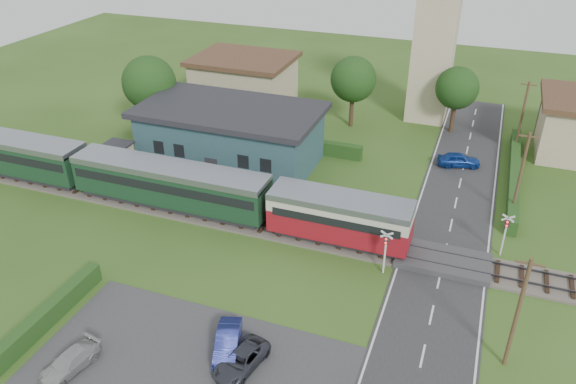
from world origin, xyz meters
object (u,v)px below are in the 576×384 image
(station_building, at_px, (231,135))
(church_tower, at_px, (438,21))
(car_park_dark, at_px, (241,360))
(equipment_hut, at_px, (118,157))
(car_on_road, at_px, (459,160))
(pedestrian_near, at_px, (295,193))
(crossing_signal_far, at_px, (506,229))
(pedestrian_far, at_px, (142,170))
(house_west, at_px, (244,80))
(car_park_blue, at_px, (228,342))
(crossing_signal_near, at_px, (386,246))
(train, at_px, (135,177))
(car_park_silver, at_px, (69,362))

(station_building, bearing_deg, church_tower, 48.59)
(station_building, bearing_deg, car_park_dark, -63.52)
(equipment_hut, distance_m, car_on_road, 30.03)
(church_tower, relative_size, pedestrian_near, 9.21)
(crossing_signal_far, bearing_deg, pedestrian_far, 179.82)
(house_west, bearing_deg, car_park_blue, -67.22)
(car_park_blue, bearing_deg, crossing_signal_near, 38.32)
(train, bearing_deg, car_park_dark, -41.00)
(car_park_dark, bearing_deg, car_park_silver, -147.28)
(church_tower, bearing_deg, house_west, -171.47)
(pedestrian_near, bearing_deg, car_park_silver, 58.03)
(church_tower, height_order, car_park_blue, church_tower)
(pedestrian_far, bearing_deg, house_west, 1.66)
(train, distance_m, car_park_dark, 20.17)
(equipment_hut, bearing_deg, pedestrian_far, -14.17)
(crossing_signal_near, distance_m, car_on_road, 17.98)
(equipment_hut, distance_m, station_building, 9.92)
(car_on_road, bearing_deg, pedestrian_far, 101.46)
(car_on_road, bearing_deg, pedestrian_near, 120.75)
(equipment_hut, relative_size, pedestrian_near, 1.33)
(car_park_blue, relative_size, car_park_dark, 0.98)
(house_west, bearing_deg, station_building, -70.35)
(station_building, distance_m, church_tower, 23.89)
(crossing_signal_far, bearing_deg, car_park_dark, -128.84)
(car_on_road, bearing_deg, house_west, 56.50)
(car_park_blue, distance_m, car_park_dark, 1.52)
(train, height_order, car_park_blue, train)
(church_tower, distance_m, car_park_silver, 45.31)
(house_west, bearing_deg, train, -87.82)
(crossing_signal_far, height_order, car_park_dark, crossing_signal_far)
(house_west, relative_size, car_on_road, 2.92)
(pedestrian_near, bearing_deg, crossing_signal_far, 160.65)
(equipment_hut, bearing_deg, crossing_signal_far, -1.46)
(crossing_signal_far, relative_size, car_on_road, 0.88)
(equipment_hut, xyz_separation_m, car_park_dark, (19.05, -16.39, -1.16))
(car_park_silver, xyz_separation_m, pedestrian_near, (5.53, 19.72, 0.81))
(car_on_road, distance_m, car_park_blue, 29.20)
(train, bearing_deg, pedestrian_near, 14.71)
(church_tower, xyz_separation_m, car_on_road, (4.48, -10.75, -9.54))
(pedestrian_far, bearing_deg, station_building, -36.27)
(equipment_hut, height_order, house_west, house_west)
(station_building, xyz_separation_m, crossing_signal_near, (16.40, -11.40, -0.55))
(church_tower, relative_size, car_park_silver, 4.99)
(equipment_hut, relative_size, crossing_signal_near, 0.78)
(church_tower, distance_m, pedestrian_near, 25.37)
(train, relative_size, house_west, 4.00)
(car_park_blue, bearing_deg, pedestrian_far, 117.30)
(car_on_road, bearing_deg, crossing_signal_near, 154.15)
(car_park_blue, relative_size, car_park_silver, 1.01)
(car_on_road, distance_m, pedestrian_near, 16.55)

